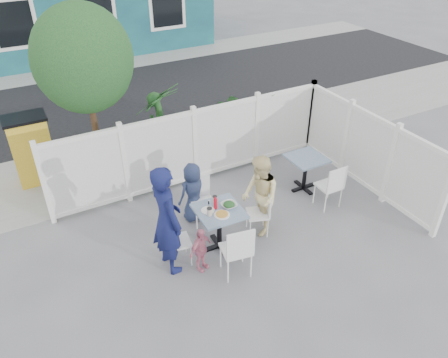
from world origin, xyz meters
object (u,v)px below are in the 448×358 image
utility_cabinet (32,151)px  toddler (201,250)px  chair_left (174,239)px  chair_right (262,210)px  chair_near (238,248)px  boy (193,192)px  chair_back (201,196)px  main_table (219,219)px  spare_table (306,165)px  man (167,220)px  woman (260,196)px

utility_cabinet → toddler: (1.85, -3.97, -0.30)m
chair_left → chair_right: chair_left is taller
chair_near → boy: boy is taller
chair_right → toddler: size_ratio=1.05×
chair_left → chair_back: bearing=141.6°
main_table → spare_table: size_ratio=1.07×
main_table → toddler: 0.63m
chair_right → boy: bearing=63.9°
chair_back → chair_left: bearing=50.1°
chair_right → boy: (-0.87, 0.93, 0.09)m
main_table → toddler: toddler is taller
utility_cabinet → chair_near: utility_cabinet is taller
chair_near → boy: 1.66m
utility_cabinet → boy: (2.31, -2.72, -0.12)m
toddler → man: bearing=119.8°
spare_table → chair_left: size_ratio=0.86×
man → boy: man is taller
chair_back → woman: size_ratio=0.59×
woman → boy: 1.23m
woman → chair_left: bearing=-74.8°
utility_cabinet → man: 3.94m
spare_table → utility_cabinet: bearing=148.1°
boy → toddler: bearing=59.3°
utility_cabinet → chair_right: 4.85m
chair_back → toddler: size_ratio=1.10×
chair_left → boy: size_ratio=0.74×
utility_cabinet → main_table: size_ratio=1.79×
chair_near → chair_back: bearing=94.5°
chair_near → man: size_ratio=0.52×
chair_back → man: (-0.97, -0.83, 0.42)m
chair_left → chair_right: bearing=98.3°
chair_near → man: 1.16m
main_table → spare_table: main_table is taller
main_table → woman: woman is taller
chair_back → chair_near: chair_near is taller
spare_table → chair_left: 3.23m
spare_table → chair_back: bearing=177.6°
utility_cabinet → chair_right: utility_cabinet is taller
man → main_table: bearing=-93.8°
chair_near → utility_cabinet: bearing=127.2°
woman → boy: (-0.85, 0.87, -0.17)m
chair_left → toddler: (0.31, -0.34, -0.09)m
chair_left → utility_cabinet: bearing=-147.8°
chair_near → toddler: size_ratio=1.21×
chair_back → man: size_ratio=0.47×
chair_near → toddler: 0.62m
main_table → boy: (-0.04, 0.93, -0.03)m
chair_near → toddler: (-0.43, 0.40, -0.17)m
main_table → chair_right: 0.84m
chair_back → boy: bearing=-36.4°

